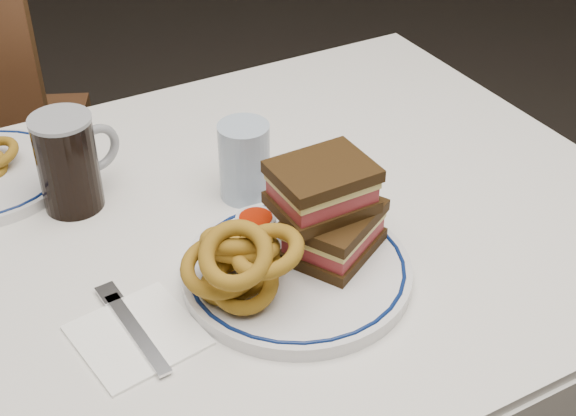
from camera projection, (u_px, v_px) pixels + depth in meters
dining_table at (204, 293)px, 1.16m from camera, size 1.27×0.87×0.75m
main_plate at (297, 271)px, 1.02m from camera, size 0.29×0.29×0.02m
reuben_sandwich at (328, 209)px, 1.01m from camera, size 0.15×0.14×0.13m
onion_rings_main at (240, 260)px, 0.95m from camera, size 0.14×0.14×0.13m
ketchup_ramekin at (256, 225)px, 1.06m from camera, size 0.05×0.05×0.03m
beer_mug at (69, 161)px, 1.12m from camera, size 0.13×0.09×0.14m
water_glass at (244, 161)px, 1.14m from camera, size 0.07×0.07×0.12m
napkin_fork at (136, 333)px, 0.94m from camera, size 0.15×0.18×0.01m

